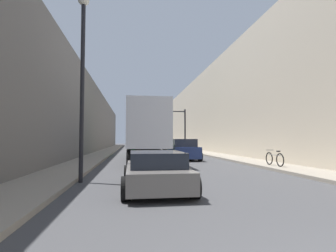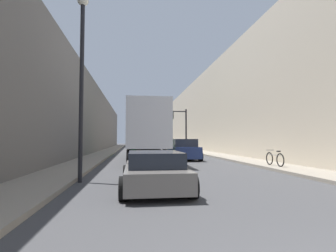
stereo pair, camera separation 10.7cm
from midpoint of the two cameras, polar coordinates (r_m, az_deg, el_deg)
The scene contains 10 objects.
sidewalk_right at distance 32.53m, azimuth 6.56°, elevation -5.59°, with size 2.22×80.00×0.15m.
sidewalk_left at distance 31.65m, azimuth -13.78°, elevation -5.60°, with size 2.22×80.00×0.15m.
building_right at distance 33.96m, azimuth 13.25°, elevation 3.37°, with size 6.00×80.00×10.55m.
building_left at distance 32.38m, azimuth -20.95°, elevation 1.67°, with size 6.00×80.00×8.17m.
semi_truck at distance 20.73m, azimuth -5.49°, elevation -1.17°, with size 2.49×13.91×3.90m.
sedan_car at distance 8.55m, azimuth -3.05°, elevation -9.71°, with size 2.08×4.27×1.21m.
suv_car at distance 20.66m, azimuth 3.05°, elevation -5.21°, with size 2.20×4.55×1.63m.
traffic_signal_gantry at distance 33.89m, azimuth 0.09°, elevation 1.16°, with size 7.37×0.35×5.53m.
street_lamp at distance 10.75m, azimuth -18.37°, elevation 13.28°, with size 0.44×0.44×7.19m.
parked_bicycle at distance 15.62m, azimuth 21.98°, elevation -6.64°, with size 0.44×1.82×0.86m.
Camera 1 is at (-2.54, -1.45, 1.60)m, focal length 28.00 mm.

